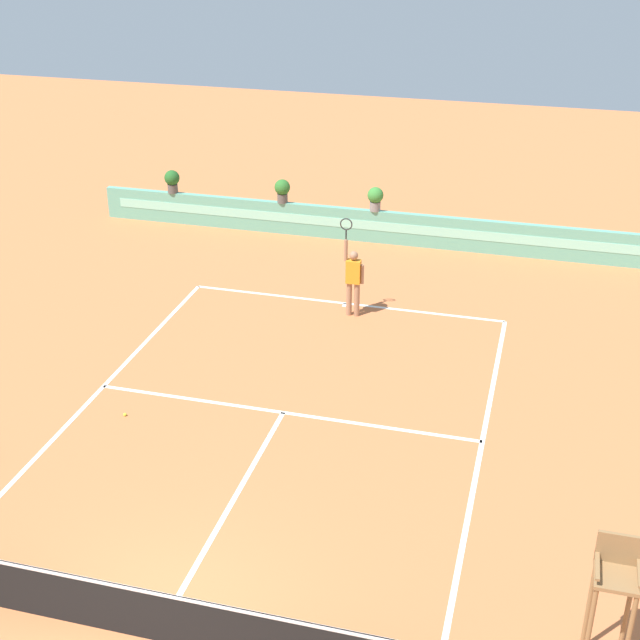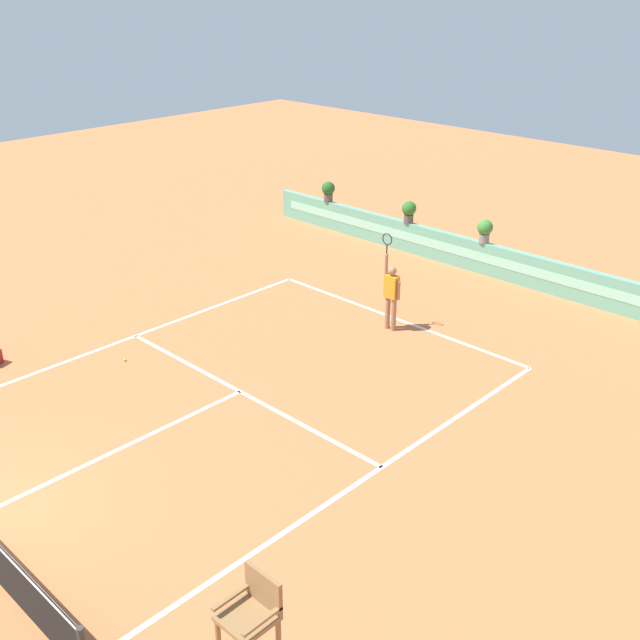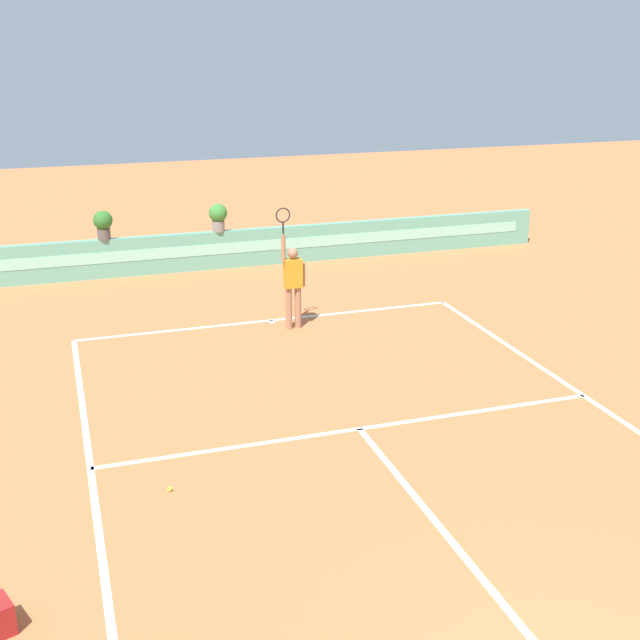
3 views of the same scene
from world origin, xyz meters
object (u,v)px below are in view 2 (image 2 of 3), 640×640
(tennis_player, at_px, (391,292))
(tennis_ball_near_baseline, at_px, (125,360))
(potted_plant_far_left, at_px, (328,190))
(potted_plant_left, at_px, (409,210))
(umpire_chair, at_px, (252,633))
(potted_plant_centre, at_px, (485,229))

(tennis_player, relative_size, tennis_ball_near_baseline, 38.01)
(potted_plant_far_left, bearing_deg, potted_plant_left, 0.00)
(umpire_chair, xyz_separation_m, tennis_ball_near_baseline, (-9.42, 4.16, -1.31))
(tennis_player, bearing_deg, potted_plant_centre, 95.85)
(potted_plant_centre, bearing_deg, umpire_chair, -66.79)
(umpire_chair, height_order, potted_plant_left, umpire_chair)
(tennis_player, bearing_deg, potted_plant_far_left, 144.06)
(potted_plant_centre, height_order, potted_plant_left, same)
(tennis_ball_near_baseline, bearing_deg, tennis_player, 59.44)
(tennis_ball_near_baseline, bearing_deg, umpire_chair, -23.85)
(potted_plant_left, bearing_deg, tennis_ball_near_baseline, -90.14)
(umpire_chair, distance_m, potted_plant_left, 17.80)
(potted_plant_centre, height_order, potted_plant_far_left, same)
(tennis_ball_near_baseline, bearing_deg, potted_plant_left, 89.86)
(umpire_chair, bearing_deg, potted_plant_far_left, 130.72)
(potted_plant_far_left, bearing_deg, potted_plant_centre, 0.00)
(umpire_chair, height_order, tennis_player, tennis_player)
(tennis_player, xyz_separation_m, potted_plant_centre, (-0.52, 5.12, 0.36))
(tennis_player, bearing_deg, tennis_ball_near_baseline, -120.56)
(tennis_ball_near_baseline, height_order, potted_plant_left, potted_plant_left)
(tennis_player, relative_size, potted_plant_left, 3.57)
(potted_plant_far_left, bearing_deg, tennis_player, -35.94)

